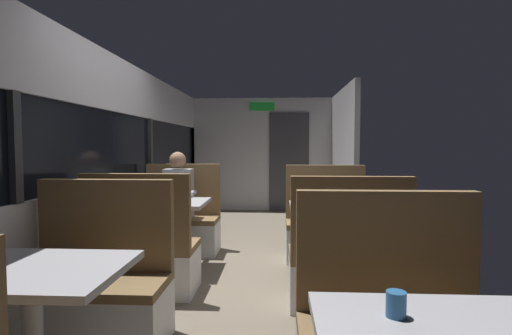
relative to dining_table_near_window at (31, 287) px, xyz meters
The scene contains 14 objects.
ground_plane 2.36m from the dining_table_near_window, 66.82° to the left, with size 3.30×9.20×0.02m, color #665B4C.
carriage_window_panel_left 2.21m from the dining_table_near_window, 104.90° to the left, with size 0.09×8.48×2.30m.
carriage_end_bulkhead 6.38m from the dining_table_near_window, 81.37° to the left, with size 2.90×0.11×2.30m.
carriage_aisle_panel_right 5.63m from the dining_table_near_window, 65.26° to the left, with size 0.08×2.40×2.30m, color #B2B2B7.
dining_table_near_window is the anchor object (origin of this frame).
bench_near_window_facing_entry 0.77m from the dining_table_near_window, 90.00° to the left, with size 0.95×0.50×1.10m.
dining_table_mid_window 2.31m from the dining_table_near_window, 90.00° to the left, with size 0.90×0.70×0.74m.
bench_mid_window_facing_end 1.64m from the dining_table_near_window, 90.00° to the left, with size 0.95×0.50×1.10m.
bench_mid_window_facing_entry 3.02m from the dining_table_near_window, 90.00° to the left, with size 0.95×0.50×1.10m.
dining_table_rear_aisle 2.77m from the dining_table_near_window, 49.68° to the left, with size 0.90×0.70×0.74m.
bench_rear_aisle_facing_end 2.30m from the dining_table_near_window, 38.23° to the left, with size 0.95×0.50×1.10m.
bench_rear_aisle_facing_entry 3.35m from the dining_table_near_window, 57.49° to the left, with size 0.95×0.50×1.10m.
seated_passenger 2.94m from the dining_table_near_window, 90.00° to the left, with size 0.47×0.55×1.26m.
coffee_cup_primary 1.70m from the dining_table_near_window, 16.20° to the right, with size 0.07×0.07×0.09m.
Camera 1 is at (0.32, -3.94, 1.34)m, focal length 27.85 mm.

